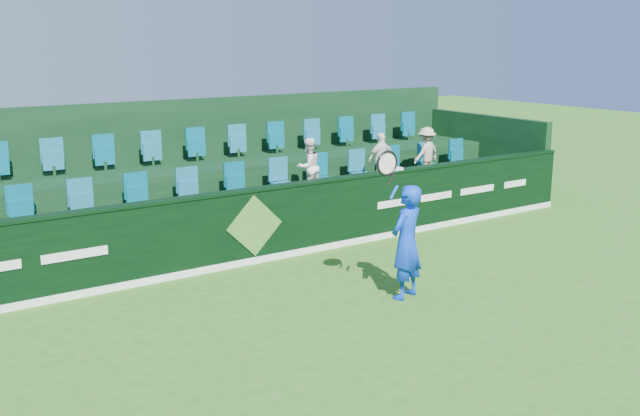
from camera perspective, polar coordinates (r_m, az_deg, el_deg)
ground at (r=9.73m, az=6.04°, el=-10.33°), size 60.00×60.00×0.00m
sponsor_hoarding at (r=12.66m, az=-5.49°, el=-1.43°), size 16.00×0.25×1.35m
stand_tier_front at (r=13.68m, az=-7.67°, el=-1.55°), size 16.00×2.00×0.80m
stand_tier_back at (r=15.31m, az=-10.84°, el=0.90°), size 16.00×1.80×1.30m
stand_rear at (r=15.60m, az=-11.58°, el=3.22°), size 16.00×4.10×2.60m
seat_row_front at (r=13.87m, az=-8.49°, el=1.60°), size 13.50×0.50×0.60m
seat_row_back at (r=15.41m, az=-11.44°, el=4.55°), size 13.50×0.50×0.60m
tennis_player at (r=10.91m, az=6.91°, el=-2.66°), size 1.13×0.61×2.43m
spectator_left at (r=14.41m, az=-0.92°, el=3.33°), size 0.62×0.51×1.16m
spectator_middle at (r=15.49m, az=4.93°, el=3.94°), size 0.68×0.31×1.13m
spectator_right at (r=16.32m, az=8.49°, el=4.38°), size 0.82×0.56×1.16m
towel at (r=14.27m, az=5.86°, el=3.14°), size 0.35×0.23×0.05m
drinks_bottle at (r=14.14m, az=5.28°, el=3.34°), size 0.06×0.06×0.19m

